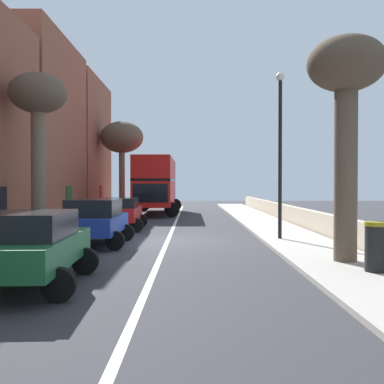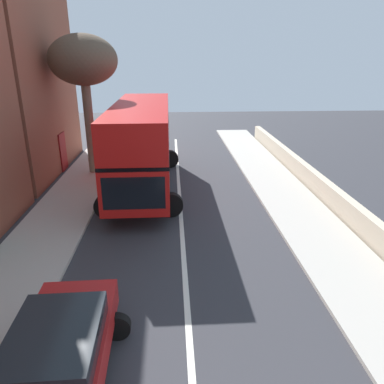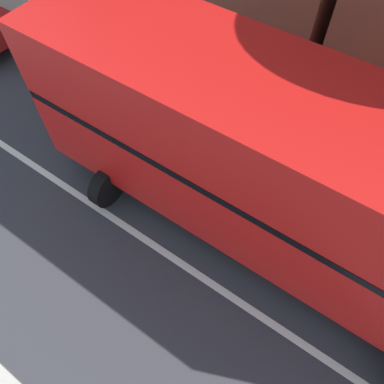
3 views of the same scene
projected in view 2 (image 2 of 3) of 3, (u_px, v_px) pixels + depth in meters
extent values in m
cube|color=brown|center=(13.00, 72.00, 19.05)|extent=(4.00, 9.22, 10.69)
cube|color=maroon|center=(63.00, 152.00, 20.65)|extent=(0.08, 1.10, 2.10)
cube|color=red|center=(143.00, 157.00, 17.54)|extent=(2.56, 10.32, 1.70)
cube|color=black|center=(142.00, 138.00, 17.22)|extent=(2.58, 10.22, 0.16)
cube|color=red|center=(141.00, 121.00, 16.93)|extent=(2.56, 10.32, 1.50)
cube|color=black|center=(134.00, 193.00, 12.71)|extent=(2.20, 0.07, 1.19)
cylinder|color=black|center=(171.00, 205.00, 14.70)|extent=(1.00, 0.31, 1.00)
cylinder|color=black|center=(107.00, 206.00, 14.55)|extent=(1.00, 0.31, 1.00)
cylinder|color=black|center=(170.00, 159.00, 21.26)|extent=(1.00, 0.31, 1.00)
cylinder|color=black|center=(126.00, 160.00, 21.11)|extent=(1.00, 0.31, 1.00)
cube|color=#AD1919|center=(61.00, 355.00, 6.94)|extent=(1.82, 4.06, 0.61)
cube|color=black|center=(54.00, 340.00, 6.56)|extent=(1.63, 2.25, 0.45)
cylinder|color=black|center=(38.00, 331.00, 8.19)|extent=(0.65, 0.24, 0.64)
cylinder|color=black|center=(117.00, 327.00, 8.33)|extent=(0.65, 0.24, 0.64)
cylinder|color=#7A6B56|center=(89.00, 125.00, 19.38)|extent=(0.47, 0.47, 5.15)
ellipsoid|color=brown|center=(83.00, 60.00, 18.25)|extent=(3.43, 3.43, 2.50)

